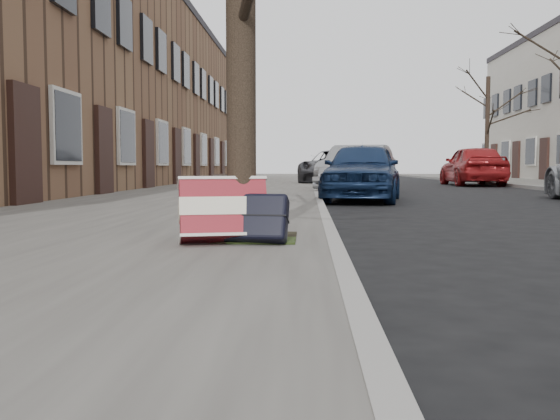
{
  "coord_description": "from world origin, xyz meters",
  "views": [
    {
      "loc": [
        -1.48,
        -4.17,
        0.74
      ],
      "look_at": [
        -1.7,
        0.8,
        0.39
      ],
      "focal_mm": 40.0,
      "sensor_mm": 36.0,
      "label": 1
    }
  ],
  "objects_px": {
    "suitcase_red": "(223,210)",
    "suitcase_navy": "(254,218)",
    "car_near_front": "(363,171)",
    "car_near_mid": "(358,169)"
  },
  "relations": [
    {
      "from": "car_near_front",
      "to": "suitcase_navy",
      "type": "bearing_deg",
      "value": -90.86
    },
    {
      "from": "suitcase_red",
      "to": "car_near_mid",
      "type": "xyz_separation_m",
      "value": [
        2.09,
        12.49,
        0.28
      ]
    },
    {
      "from": "suitcase_red",
      "to": "car_near_front",
      "type": "bearing_deg",
      "value": 63.54
    },
    {
      "from": "suitcase_red",
      "to": "car_near_front",
      "type": "relative_size",
      "value": 0.18
    },
    {
      "from": "suitcase_red",
      "to": "suitcase_navy",
      "type": "relative_size",
      "value": 1.28
    },
    {
      "from": "suitcase_red",
      "to": "car_near_front",
      "type": "height_order",
      "value": "car_near_front"
    },
    {
      "from": "suitcase_red",
      "to": "suitcase_navy",
      "type": "height_order",
      "value": "suitcase_red"
    },
    {
      "from": "suitcase_red",
      "to": "suitcase_navy",
      "type": "bearing_deg",
      "value": -16.63
    },
    {
      "from": "car_near_mid",
      "to": "car_near_front",
      "type": "bearing_deg",
      "value": -75.87
    },
    {
      "from": "car_near_front",
      "to": "suitcase_red",
      "type": "bearing_deg",
      "value": -92.51
    }
  ]
}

